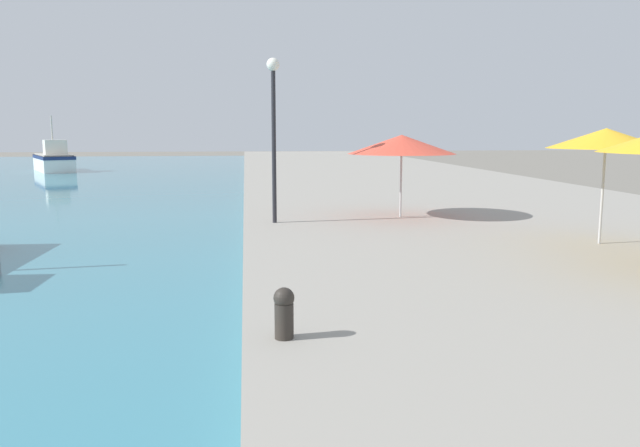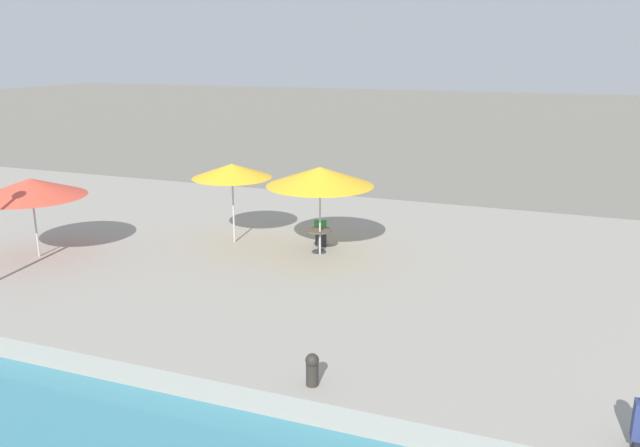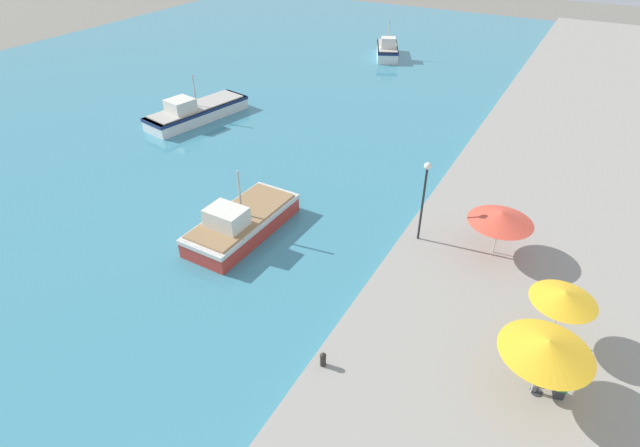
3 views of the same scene
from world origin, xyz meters
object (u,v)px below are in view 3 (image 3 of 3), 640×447
Objects in this scene: fishing_boat_far at (387,50)px; mooring_bollard at (323,359)px; fishing_boat_mid at (196,111)px; lamppost at (425,189)px; cafe_umbrella_pink at (548,347)px; cafe_chair_left at (559,390)px; cafe_umbrella_white at (565,297)px; cafe_umbrella_striped at (501,217)px; fishing_boat_near at (241,222)px; cafe_table at (539,383)px.

fishing_boat_far is 45.39m from mooring_bollard.
lamppost is (22.29, -7.97, 2.86)m from fishing_boat_mid.
cafe_chair_left is (0.87, 0.30, -2.16)m from cafe_umbrella_pink.
cafe_umbrella_pink is at bearing 19.64° from mooring_bollard.
cafe_umbrella_white is 6.05m from cafe_umbrella_striped.
fishing_boat_mid reaches higher than cafe_chair_left.
mooring_bollard is 0.14× the size of lamppost.
cafe_umbrella_white is at bearing -82.73° from fishing_boat_far.
cafe_umbrella_pink is at bearing -46.00° from lamppost.
fishing_boat_mid is 14.28× the size of mooring_bollard.
lamppost reaches higher than fishing_boat_near.
cafe_umbrella_pink is at bearing -93.52° from cafe_umbrella_white.
cafe_umbrella_white is at bearing -0.43° from fishing_boat_near.
cafe_umbrella_pink is 8.20m from mooring_bollard.
cafe_umbrella_white is 3.30× the size of cafe_table.
cafe_umbrella_white is (0.19, 3.12, -0.07)m from cafe_umbrella_pink.
fishing_boat_near is at bearing -158.01° from lamppost.
fishing_boat_near is 7.96× the size of cafe_chair_left.
cafe_umbrella_white is at bearing 177.78° from cafe_chair_left.
fishing_boat_mid is at bearing -132.12° from cafe_chair_left.
fishing_boat_near reaches higher than fishing_boat_mid.
fishing_boat_far is 46.10m from cafe_umbrella_pink.
mooring_bollard is (-7.65, -5.78, -2.06)m from cafe_umbrella_white.
cafe_umbrella_white reaches higher than cafe_table.
cafe_umbrella_pink is 0.72× the size of lamppost.
fishing_boat_far is at bearing 109.44° from mooring_bollard.
cafe_umbrella_pink is 1.02× the size of cafe_umbrella_striped.
fishing_boat_far is at bearing 119.58° from cafe_table.
fishing_boat_near reaches higher than cafe_umbrella_striped.
fishing_boat_near is 17.34m from cafe_chair_left.
fishing_boat_near reaches higher than cafe_umbrella_pink.
fishing_boat_far reaches higher than mooring_bollard.
cafe_table is 0.18× the size of lamppost.
fishing_boat_mid is (-13.25, 11.62, -0.03)m from fishing_boat_near.
lamppost reaches higher than cafe_table.
fishing_boat_near reaches higher than mooring_bollard.
fishing_boat_far is at bearing -165.26° from cafe_chair_left.
cafe_table is at bearing -66.70° from cafe_umbrella_striped.
cafe_umbrella_pink is 4.11× the size of cafe_table.
cafe_table is (22.73, -40.05, 0.21)m from fishing_boat_far.
fishing_boat_near is 37.01m from fishing_boat_far.
lamppost is at bearing 23.62° from fishing_boat_near.
lamppost is (-7.29, 4.23, 0.68)m from cafe_umbrella_white.
cafe_umbrella_striped is 4.03× the size of cafe_table.
cafe_umbrella_white is 2.90× the size of cafe_chair_left.
cafe_umbrella_pink is at bearing -11.30° from fishing_boat_near.
fishing_boat_mid is 25.74m from fishing_boat_far.
cafe_table is (3.44, -7.98, -1.65)m from cafe_umbrella_striped.
cafe_table is 8.11m from mooring_bollard.
fishing_boat_mid is at bearing 140.37° from fishing_boat_near.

